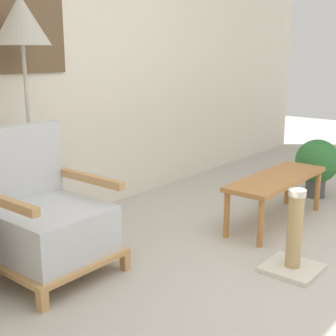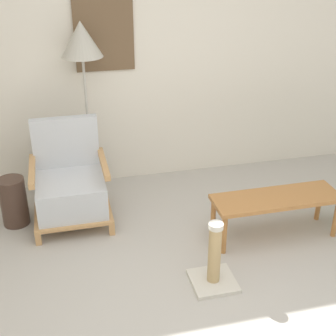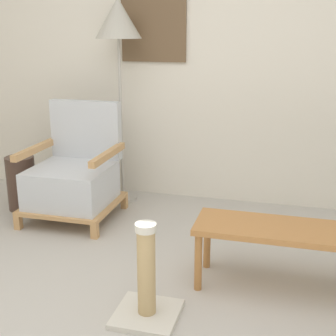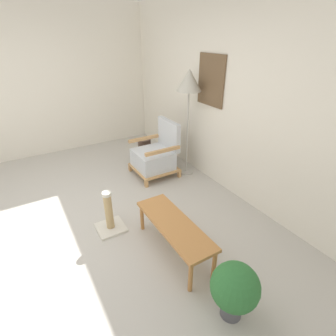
% 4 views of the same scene
% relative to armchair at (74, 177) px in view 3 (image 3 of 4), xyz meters
% --- Properties ---
extents(wall_back, '(8.00, 0.09, 2.70)m').
position_rel_armchair_xyz_m(wall_back, '(0.76, 0.74, 1.02)').
color(wall_back, silver).
rests_on(wall_back, ground_plane).
extents(armchair, '(0.68, 0.67, 0.90)m').
position_rel_armchair_xyz_m(armchair, '(0.00, 0.00, 0.00)').
color(armchair, tan).
rests_on(armchair, ground_plane).
extents(floor_lamp, '(0.38, 0.38, 1.70)m').
position_rel_armchair_xyz_m(floor_lamp, '(0.23, 0.47, 1.15)').
color(floor_lamp, '#B7B2A8').
rests_on(floor_lamp, ground_plane).
extents(coffee_table, '(1.10, 0.36, 0.39)m').
position_rel_armchair_xyz_m(coffee_table, '(1.68, -0.69, 0.00)').
color(coffee_table, '#B2753D').
rests_on(coffee_table, ground_plane).
extents(vase, '(0.24, 0.24, 0.45)m').
position_rel_armchair_xyz_m(vase, '(-0.51, 0.04, -0.11)').
color(vase, '#473328').
rests_on(vase, ground_plane).
extents(scratching_post, '(0.33, 0.33, 0.53)m').
position_rel_armchair_xyz_m(scratching_post, '(0.97, -1.17, -0.16)').
color(scratching_post, beige).
rests_on(scratching_post, ground_plane).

